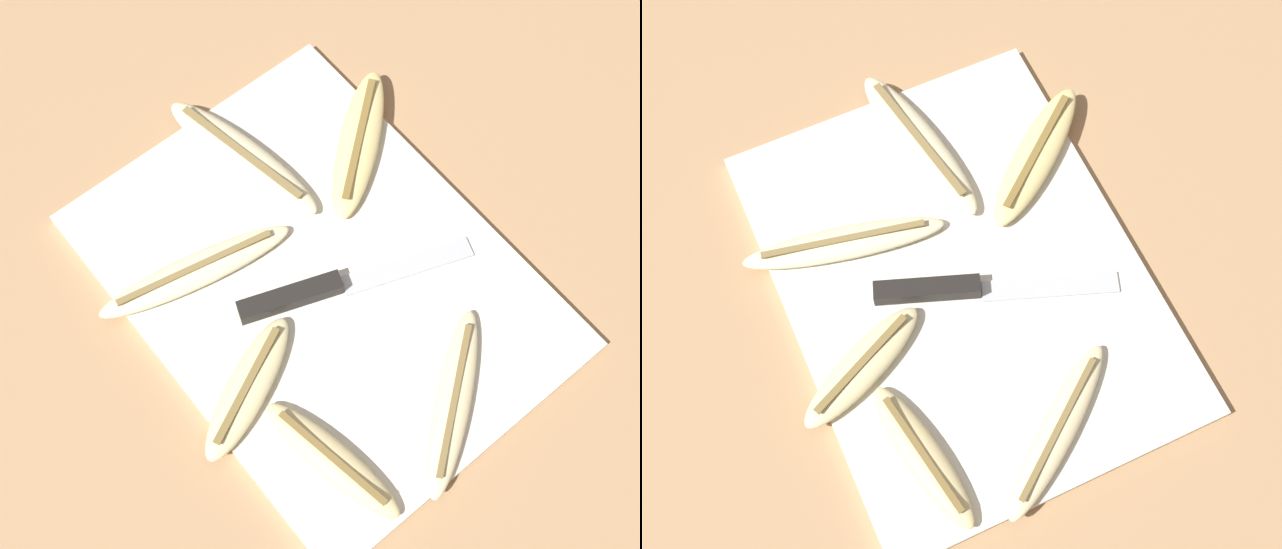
% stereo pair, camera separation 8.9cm
% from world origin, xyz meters
% --- Properties ---
extents(ground_plane, '(4.00, 4.00, 0.00)m').
position_xyz_m(ground_plane, '(0.00, 0.00, 0.00)').
color(ground_plane, tan).
extents(cutting_board, '(0.47, 0.35, 0.01)m').
position_xyz_m(cutting_board, '(0.00, 0.00, 0.01)').
color(cutting_board, silver).
rests_on(cutting_board, ground_plane).
extents(knife, '(0.10, 0.24, 0.02)m').
position_xyz_m(knife, '(0.01, -0.02, 0.02)').
color(knife, black).
rests_on(knife, cutting_board).
extents(banana_bright_far, '(0.21, 0.08, 0.02)m').
position_xyz_m(banana_bright_far, '(-0.16, 0.02, 0.02)').
color(banana_bright_far, beige).
rests_on(banana_bright_far, cutting_board).
extents(banana_cream_curved, '(0.14, 0.17, 0.02)m').
position_xyz_m(banana_cream_curved, '(0.18, 0.01, 0.02)').
color(banana_cream_curved, beige).
rests_on(banana_cream_curved, cutting_board).
extents(banana_mellow_near, '(0.16, 0.06, 0.02)m').
position_xyz_m(banana_mellow_near, '(0.15, -0.11, 0.02)').
color(banana_mellow_near, beige).
rests_on(banana_mellow_near, cutting_board).
extents(banana_pale_long, '(0.08, 0.21, 0.02)m').
position_xyz_m(banana_pale_long, '(-0.08, -0.09, 0.02)').
color(banana_pale_long, beige).
rests_on(banana_pale_long, cutting_board).
extents(banana_golden_short, '(0.15, 0.17, 0.02)m').
position_xyz_m(banana_golden_short, '(-0.09, 0.13, 0.02)').
color(banana_golden_short, '#EDD689').
rests_on(banana_golden_short, cutting_board).
extents(banana_soft_right, '(0.10, 0.16, 0.02)m').
position_xyz_m(banana_soft_right, '(0.05, -0.13, 0.02)').
color(banana_soft_right, beige).
rests_on(banana_soft_right, cutting_board).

